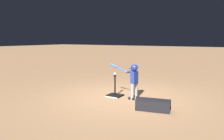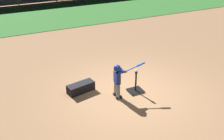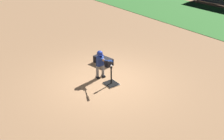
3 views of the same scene
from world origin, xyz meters
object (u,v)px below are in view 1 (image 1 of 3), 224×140
batter_child (133,77)px  equipment_bag (153,105)px  baseball (115,74)px  batting_tee (115,93)px

batter_child → equipment_bag: batter_child is taller
batter_child → baseball: bearing=2.2°
batting_tee → baseball: baseball is taller
baseball → batter_child: bearing=-177.8°
baseball → equipment_bag: size_ratio=0.09×
batting_tee → equipment_bag: 1.67m
batter_child → baseball: 0.61m
batting_tee → baseball: size_ratio=9.02×
baseball → equipment_bag: (-1.51, 0.71, -0.56)m
batting_tee → batter_child: bearing=-177.8°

